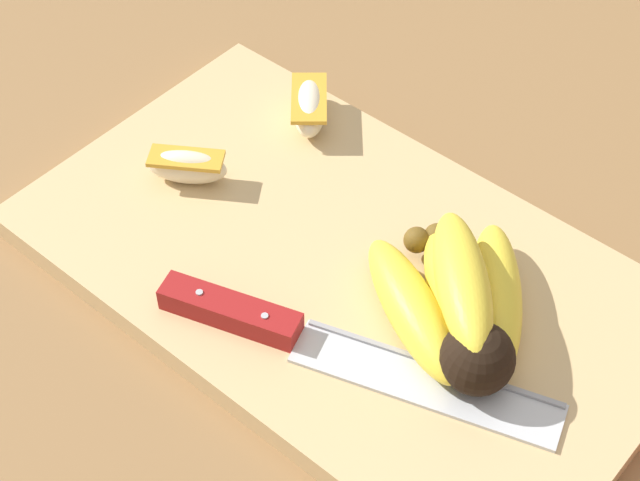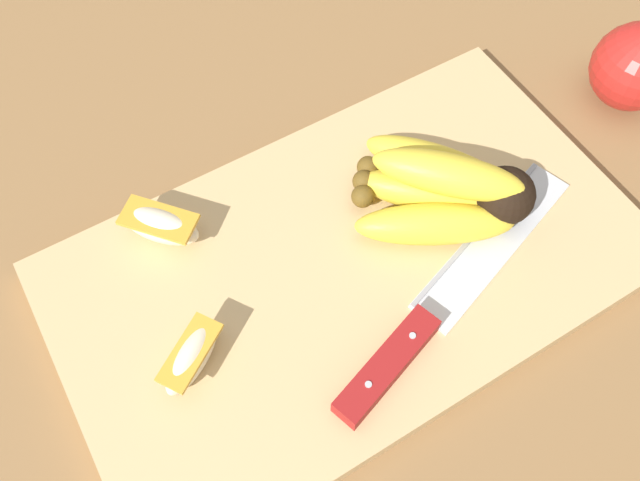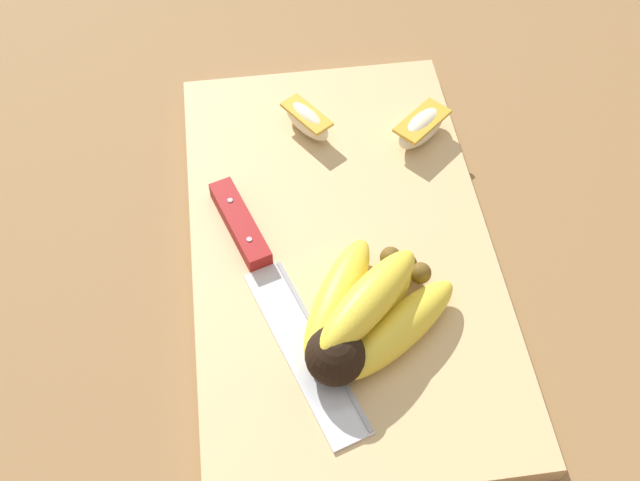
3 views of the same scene
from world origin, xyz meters
TOP-DOWN VIEW (x-y plane):
  - ground_plane at (0.00, 0.00)m, footprint 6.00×6.00m
  - cutting_board at (0.00, 0.01)m, footprint 0.47×0.27m
  - banana_bunch at (0.09, 0.02)m, footprint 0.15×0.15m
  - chefs_knife at (0.02, -0.06)m, footprint 0.28×0.11m
  - apple_wedge_near at (-0.12, 0.11)m, footprint 0.06×0.07m
  - apple_wedge_middle at (-0.14, -0.00)m, footprint 0.06×0.05m

SIDE VIEW (x-z plane):
  - ground_plane at x=0.00m, z-range 0.00..0.00m
  - cutting_board at x=0.00m, z-range 0.00..0.02m
  - chefs_knife at x=0.02m, z-range 0.02..0.04m
  - apple_wedge_middle at x=-0.14m, z-range 0.02..0.05m
  - apple_wedge_near at x=-0.12m, z-range 0.02..0.05m
  - banana_bunch at x=0.09m, z-range 0.01..0.07m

